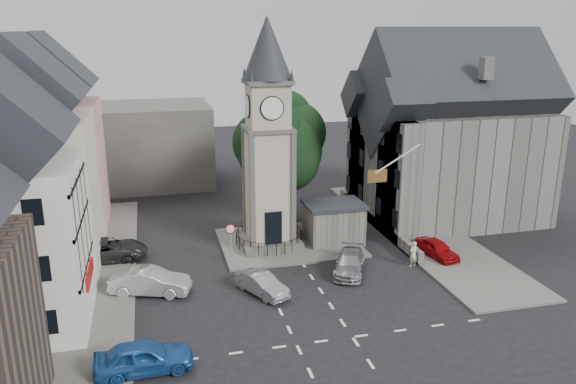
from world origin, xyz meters
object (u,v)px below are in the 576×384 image
object	(u,v)px
car_west_blue	(144,357)
pedestrian	(413,254)
clock_tower	(268,137)
stone_shelter	(334,222)
car_east_red	(437,249)

from	to	relation	value
car_west_blue	pedestrian	bearing A→B (deg)	-67.45
clock_tower	stone_shelter	xyz separation A→B (m)	(4.80, -0.49, -6.57)
car_west_blue	car_east_red	xyz separation A→B (m)	(19.86, 9.00, -0.14)
clock_tower	stone_shelter	bearing A→B (deg)	-5.84
clock_tower	pedestrian	world-z (taller)	clock_tower
clock_tower	car_east_red	size ratio (longest dim) A/B	4.37
clock_tower	car_west_blue	distance (m)	18.18
car_west_blue	car_east_red	size ratio (longest dim) A/B	1.22
clock_tower	car_west_blue	xyz separation A→B (m)	(-8.98, -13.99, -7.35)
car_west_blue	car_east_red	world-z (taller)	car_west_blue
clock_tower	pedestrian	bearing A→B (deg)	-34.97
car_west_blue	car_east_red	bearing A→B (deg)	-67.60
car_east_red	clock_tower	bearing A→B (deg)	145.68
car_east_red	pedestrian	distance (m)	2.54
pedestrian	car_east_red	bearing A→B (deg)	-175.36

